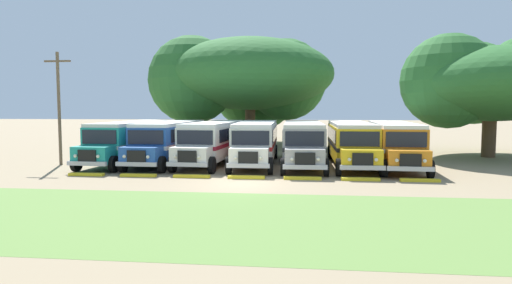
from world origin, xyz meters
name	(u,v)px	position (x,y,z in m)	size (l,w,h in m)	color
ground_plane	(242,184)	(0.00, 0.00, 0.00)	(220.00, 220.00, 0.00)	#937F60
foreground_grass_strip	(214,218)	(0.00, -6.82, 0.00)	(80.00, 8.95, 0.01)	olive
parked_bus_slot_0	(131,139)	(-8.96, 7.98, 1.58)	(3.19, 10.91, 2.82)	teal
parked_bus_slot_1	(170,140)	(-6.21, 8.03, 1.58)	(2.94, 10.87, 2.82)	#23519E
parked_bus_slot_2	(214,140)	(-3.07, 8.19, 1.58)	(3.31, 10.93, 2.82)	silver
parked_bus_slot_3	(256,140)	(-0.16, 8.07, 1.58)	(2.97, 10.88, 2.82)	silver
parked_bus_slot_4	(303,141)	(3.01, 7.84, 1.58)	(2.88, 10.86, 2.82)	#9E9993
parked_bus_slot_5	(351,141)	(6.19, 7.96, 1.58)	(2.71, 10.84, 2.82)	yellow
parked_bus_slot_6	(394,142)	(8.92, 7.80, 1.58)	(3.12, 10.90, 2.82)	orange
curb_wheelstop_0	(86,174)	(-9.06, 1.69, 0.07)	(2.00, 0.36, 0.15)	yellow
curb_wheelstop_1	(138,175)	(-6.04, 1.69, 0.07)	(2.00, 0.36, 0.15)	yellow
curb_wheelstop_2	(192,176)	(-3.02, 1.69, 0.07)	(2.00, 0.36, 0.15)	yellow
curb_wheelstop_3	(246,177)	(0.00, 1.69, 0.07)	(2.00, 0.36, 0.15)	yellow
curb_wheelstop_4	(303,178)	(3.02, 1.69, 0.07)	(2.00, 0.36, 0.15)	yellow
curb_wheelstop_5	(360,179)	(6.04, 1.69, 0.07)	(2.00, 0.36, 0.15)	yellow
curb_wheelstop_6	(420,180)	(9.06, 1.69, 0.07)	(2.00, 0.36, 0.15)	yellow
broad_shade_tree	(249,79)	(-2.44, 22.07, 6.65)	(17.36, 18.51, 11.30)	brown
secondary_tree	(486,83)	(16.99, 14.38, 5.73)	(13.52, 14.21, 9.41)	brown
utility_pole	(59,105)	(-13.03, 5.94, 3.97)	(1.80, 0.20, 7.45)	brown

